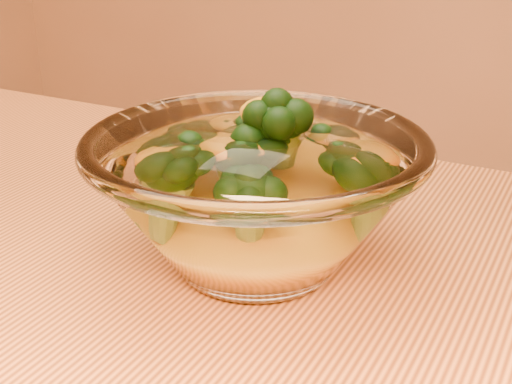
# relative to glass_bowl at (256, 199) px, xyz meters

# --- Properties ---
(glass_bowl) EXTENTS (0.23, 0.23, 0.10)m
(glass_bowl) POSITION_rel_glass_bowl_xyz_m (0.00, 0.00, 0.00)
(glass_bowl) COLOR white
(glass_bowl) RESTS_ON table
(cheese_sauce) EXTENTS (0.13, 0.13, 0.04)m
(cheese_sauce) POSITION_rel_glass_bowl_xyz_m (0.00, 0.00, -0.02)
(cheese_sauce) COLOR gold
(cheese_sauce) RESTS_ON glass_bowl
(broccoli_heap) EXTENTS (0.15, 0.13, 0.09)m
(broccoli_heap) POSITION_rel_glass_bowl_xyz_m (-0.01, 0.01, 0.02)
(broccoli_heap) COLOR black
(broccoli_heap) RESTS_ON cheese_sauce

